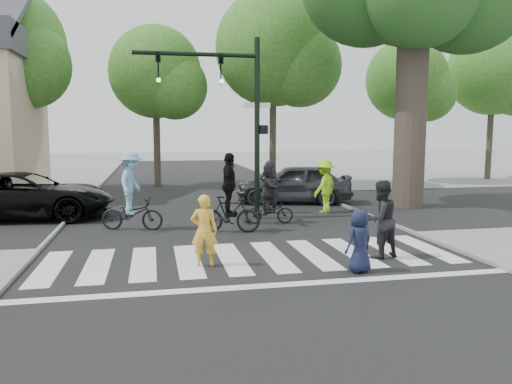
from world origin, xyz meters
TOP-DOWN VIEW (x-y plane):
  - ground at (0.00, 0.00)m, footprint 120.00×120.00m
  - road_stem at (0.00, 5.00)m, footprint 10.00×70.00m
  - road_cross at (0.00, 8.00)m, footprint 70.00×10.00m
  - curb_left at (-5.05, 5.00)m, footprint 0.10×70.00m
  - curb_right at (5.05, 5.00)m, footprint 0.10×70.00m
  - crosswalk at (0.00, 0.66)m, footprint 10.00×3.85m
  - traffic_signal at (0.35, 6.20)m, footprint 4.45×0.29m
  - bg_tree_1 at (-8.70, 15.48)m, footprint 6.09×5.80m
  - bg_tree_2 at (-1.76, 16.62)m, footprint 5.04×4.80m
  - bg_tree_3 at (4.31, 15.27)m, footprint 6.30×6.00m
  - bg_tree_4 at (12.23, 16.12)m, footprint 4.83×4.60m
  - bg_tree_5 at (18.27, 16.69)m, footprint 5.67×5.40m
  - pedestrian_woman at (-1.18, 0.47)m, footprint 0.63×0.45m
  - pedestrian_child at (1.95, -0.67)m, footprint 0.77×0.64m
  - pedestrian_adult at (2.92, 0.37)m, footprint 1.04×0.90m
  - cyclist_left at (-2.89, 4.94)m, footprint 1.97×1.36m
  - cyclist_mid at (-0.09, 4.00)m, footprint 1.86×1.17m
  - cyclist_right at (1.38, 5.13)m, footprint 1.58×1.47m
  - car_suv at (-6.45, 7.59)m, footprint 5.86×2.99m
  - car_grey at (3.42, 9.40)m, footprint 5.06×3.03m
  - bystander_hivis at (3.86, 6.90)m, footprint 1.40×1.36m
  - bystander_dark at (1.83, 7.08)m, footprint 0.79×0.61m

SIDE VIEW (x-z plane):
  - ground at x=0.00m, z-range 0.00..0.00m
  - road_stem at x=0.00m, z-range 0.00..0.01m
  - road_cross at x=0.00m, z-range 0.00..0.01m
  - crosswalk at x=0.00m, z-range 0.00..0.01m
  - curb_left at x=-5.05m, z-range 0.00..0.10m
  - curb_right at x=5.05m, z-range 0.00..0.10m
  - pedestrian_child at x=1.95m, z-range 0.00..1.34m
  - car_suv at x=-6.45m, z-range 0.00..1.59m
  - pedestrian_woman at x=-1.18m, z-range 0.00..1.60m
  - car_grey at x=3.42m, z-range 0.00..1.61m
  - cyclist_right at x=1.38m, z-range -0.10..1.84m
  - pedestrian_adult at x=2.92m, z-range 0.00..1.83m
  - bystander_hivis at x=3.86m, z-range 0.00..1.92m
  - cyclist_mid at x=-0.09m, z-range -0.21..2.13m
  - bystander_dark at x=1.83m, z-range 0.00..1.93m
  - cyclist_left at x=-2.89m, z-range -0.16..2.21m
  - traffic_signal at x=0.35m, z-range 0.90..6.90m
  - bg_tree_4 at x=12.23m, z-range 1.56..9.71m
  - bg_tree_2 at x=-1.76m, z-range 1.58..9.98m
  - bg_tree_5 at x=18.27m, z-range 1.71..11.01m
  - bg_tree_1 at x=-8.70m, z-range 1.75..11.55m
  - bg_tree_3 at x=4.31m, z-range 1.84..12.04m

